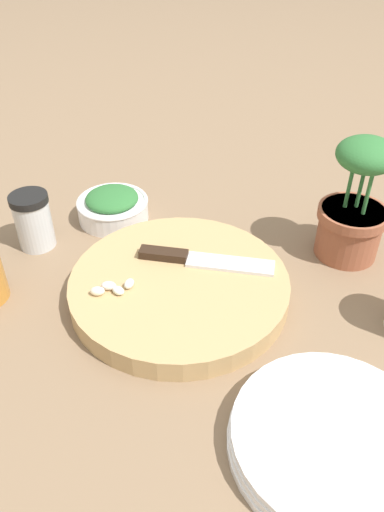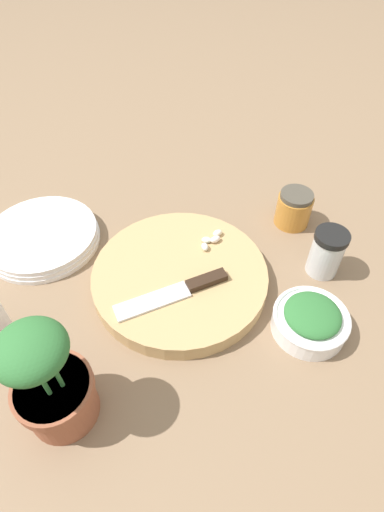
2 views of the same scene
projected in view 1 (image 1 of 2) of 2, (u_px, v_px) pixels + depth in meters
The scene contains 8 objects.
ground_plane at pixel (197, 276), 0.77m from camera, with size 5.00×5.00×0.00m, color #7F664C.
cutting_board at pixel (179, 286), 0.73m from camera, with size 0.32×0.32×0.03m.
chef_knife at pixel (198, 259), 0.75m from camera, with size 0.20×0.10×0.01m.
garlic_cloves at pixel (112, 288), 0.69m from camera, with size 0.05×0.06×0.01m.
herb_bowl at pixel (113, 206), 0.89m from camera, with size 0.13×0.13×0.06m.
spice_jar at pixel (33, 221), 0.81m from camera, with size 0.06×0.06×0.10m.
plate_stack at pixel (333, 440), 0.53m from camera, with size 0.23×0.23×0.03m.
potted_herb at pixel (354, 209), 0.77m from camera, with size 0.11×0.11×0.20m.
Camera 1 is at (0.30, -0.51, 0.50)m, focal length 35.00 mm.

